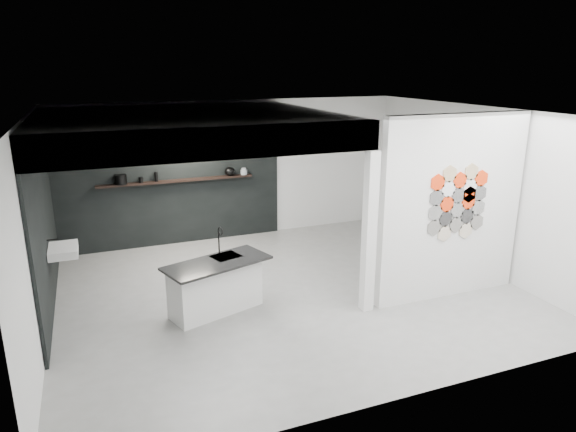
{
  "coord_description": "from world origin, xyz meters",
  "views": [
    {
      "loc": [
        -2.77,
        -6.97,
        3.45
      ],
      "look_at": [
        0.1,
        0.3,
        1.15
      ],
      "focal_mm": 32.0,
      "sensor_mm": 36.0,
      "label": 1
    }
  ],
  "objects_px": {
    "partition_panel": "(452,208)",
    "wall_basin": "(63,250)",
    "kettle": "(230,171)",
    "utensil_cup": "(141,180)",
    "bottle_dark": "(156,177)",
    "glass_vase": "(244,171)",
    "stockpot": "(121,179)",
    "kitchen_island": "(216,285)",
    "glass_bowl": "(244,172)"
  },
  "relations": [
    {
      "from": "bottle_dark",
      "to": "utensil_cup",
      "type": "relative_size",
      "value": 1.73
    },
    {
      "from": "glass_vase",
      "to": "utensil_cup",
      "type": "height_order",
      "value": "glass_vase"
    },
    {
      "from": "stockpot",
      "to": "bottle_dark",
      "type": "relative_size",
      "value": 1.23
    },
    {
      "from": "glass_vase",
      "to": "stockpot",
      "type": "bearing_deg",
      "value": 180.0
    },
    {
      "from": "wall_basin",
      "to": "bottle_dark",
      "type": "relative_size",
      "value": 3.33
    },
    {
      "from": "glass_bowl",
      "to": "utensil_cup",
      "type": "bearing_deg",
      "value": 180.0
    },
    {
      "from": "stockpot",
      "to": "wall_basin",
      "type": "bearing_deg",
      "value": -115.86
    },
    {
      "from": "kettle",
      "to": "wall_basin",
      "type": "bearing_deg",
      "value": -143.42
    },
    {
      "from": "wall_basin",
      "to": "stockpot",
      "type": "xyz_separation_m",
      "value": [
        1.0,
        2.07,
        0.56
      ]
    },
    {
      "from": "wall_basin",
      "to": "kitchen_island",
      "type": "xyz_separation_m",
      "value": [
        2.0,
        -1.06,
        -0.44
      ]
    },
    {
      "from": "kettle",
      "to": "utensil_cup",
      "type": "distance_m",
      "value": 1.73
    },
    {
      "from": "partition_panel",
      "to": "wall_basin",
      "type": "xyz_separation_m",
      "value": [
        -5.46,
        1.8,
        -0.55
      ]
    },
    {
      "from": "glass_vase",
      "to": "utensil_cup",
      "type": "xyz_separation_m",
      "value": [
        -2.03,
        0.0,
        -0.02
      ]
    },
    {
      "from": "stockpot",
      "to": "bottle_dark",
      "type": "height_order",
      "value": "same"
    },
    {
      "from": "glass_vase",
      "to": "bottle_dark",
      "type": "bearing_deg",
      "value": 180.0
    },
    {
      "from": "kettle",
      "to": "glass_bowl",
      "type": "relative_size",
      "value": 1.54
    },
    {
      "from": "partition_panel",
      "to": "kitchen_island",
      "type": "relative_size",
      "value": 1.72
    },
    {
      "from": "partition_panel",
      "to": "glass_bowl",
      "type": "xyz_separation_m",
      "value": [
        -2.08,
        3.87,
        -0.03
      ]
    },
    {
      "from": "bottle_dark",
      "to": "kettle",
      "type": "bearing_deg",
      "value": 0.0
    },
    {
      "from": "stockpot",
      "to": "partition_panel",
      "type": "bearing_deg",
      "value": -40.89
    },
    {
      "from": "stockpot",
      "to": "glass_bowl",
      "type": "relative_size",
      "value": 1.65
    },
    {
      "from": "kitchen_island",
      "to": "utensil_cup",
      "type": "distance_m",
      "value": 3.33
    },
    {
      "from": "wall_basin",
      "to": "kettle",
      "type": "xyz_separation_m",
      "value": [
        3.1,
        2.07,
        0.56
      ]
    },
    {
      "from": "stockpot",
      "to": "kettle",
      "type": "bearing_deg",
      "value": 0.0
    },
    {
      "from": "glass_bowl",
      "to": "bottle_dark",
      "type": "bearing_deg",
      "value": 180.0
    },
    {
      "from": "wall_basin",
      "to": "glass_vase",
      "type": "bearing_deg",
      "value": 31.35
    },
    {
      "from": "glass_vase",
      "to": "utensil_cup",
      "type": "relative_size",
      "value": 1.3
    },
    {
      "from": "partition_panel",
      "to": "bottle_dark",
      "type": "bearing_deg",
      "value": 134.64
    },
    {
      "from": "stockpot",
      "to": "glass_bowl",
      "type": "height_order",
      "value": "stockpot"
    },
    {
      "from": "kitchen_island",
      "to": "glass_vase",
      "type": "xyz_separation_m",
      "value": [
        1.39,
        3.13,
        0.98
      ]
    },
    {
      "from": "stockpot",
      "to": "glass_bowl",
      "type": "xyz_separation_m",
      "value": [
        2.39,
        0.0,
        -0.04
      ]
    },
    {
      "from": "kitchen_island",
      "to": "stockpot",
      "type": "distance_m",
      "value": 3.43
    },
    {
      "from": "bottle_dark",
      "to": "kitchen_island",
      "type": "bearing_deg",
      "value": -83.59
    },
    {
      "from": "kitchen_island",
      "to": "bottle_dark",
      "type": "relative_size",
      "value": 9.0
    },
    {
      "from": "utensil_cup",
      "to": "bottle_dark",
      "type": "bearing_deg",
      "value": 0.0
    },
    {
      "from": "stockpot",
      "to": "glass_vase",
      "type": "xyz_separation_m",
      "value": [
        2.39,
        0.0,
        -0.02
      ]
    },
    {
      "from": "wall_basin",
      "to": "glass_bowl",
      "type": "xyz_separation_m",
      "value": [
        3.39,
        2.07,
        0.52
      ]
    },
    {
      "from": "kettle",
      "to": "stockpot",
      "type": "bearing_deg",
      "value": -177.13
    },
    {
      "from": "wall_basin",
      "to": "stockpot",
      "type": "bearing_deg",
      "value": 64.14
    },
    {
      "from": "partition_panel",
      "to": "bottle_dark",
      "type": "xyz_separation_m",
      "value": [
        -3.82,
        3.87,
        0.01
      ]
    },
    {
      "from": "wall_basin",
      "to": "bottle_dark",
      "type": "height_order",
      "value": "bottle_dark"
    },
    {
      "from": "partition_panel",
      "to": "stockpot",
      "type": "relative_size",
      "value": 12.66
    },
    {
      "from": "kettle",
      "to": "kitchen_island",
      "type": "bearing_deg",
      "value": -106.45
    },
    {
      "from": "glass_vase",
      "to": "bottle_dark",
      "type": "height_order",
      "value": "bottle_dark"
    },
    {
      "from": "kettle",
      "to": "glass_vase",
      "type": "bearing_deg",
      "value": 2.87
    },
    {
      "from": "bottle_dark",
      "to": "stockpot",
      "type": "bearing_deg",
      "value": 180.0
    },
    {
      "from": "glass_bowl",
      "to": "glass_vase",
      "type": "height_order",
      "value": "glass_vase"
    },
    {
      "from": "kettle",
      "to": "utensil_cup",
      "type": "xyz_separation_m",
      "value": [
        -1.73,
        0.0,
        -0.04
      ]
    },
    {
      "from": "kitchen_island",
      "to": "kettle",
      "type": "bearing_deg",
      "value": 52.53
    },
    {
      "from": "kitchen_island",
      "to": "kettle",
      "type": "relative_size",
      "value": 7.86
    }
  ]
}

